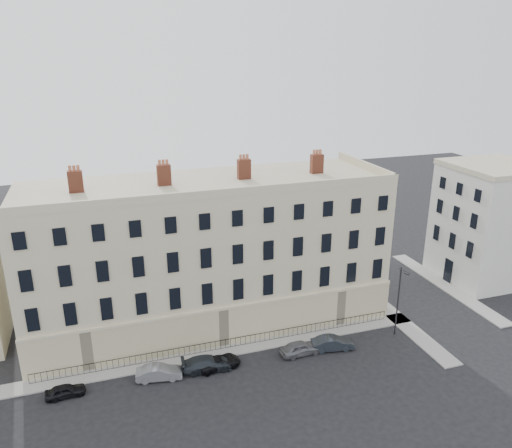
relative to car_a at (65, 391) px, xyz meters
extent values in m
plane|color=black|center=(20.45, -2.82, -0.55)|extent=(160.00, 160.00, 0.00)
cube|color=#BEB38D|center=(14.45, 9.18, 6.95)|extent=(36.00, 12.00, 15.00)
cube|color=beige|center=(14.45, 3.10, 1.45)|extent=(36.10, 0.18, 4.00)
cube|color=beige|center=(32.53, 9.18, 1.45)|extent=(0.18, 12.10, 4.00)
cube|color=#BEB38D|center=(14.45, 3.33, 14.85)|extent=(36.00, 0.35, 0.80)
cube|color=#BEB38D|center=(32.30, 9.18, 14.85)|extent=(0.35, 12.00, 0.80)
cube|color=brown|center=(2.45, 9.18, 15.45)|extent=(1.30, 0.70, 2.00)
cube|color=brown|center=(10.45, 9.18, 15.45)|extent=(1.30, 0.70, 2.00)
cube|color=brown|center=(18.45, 9.18, 15.45)|extent=(1.30, 0.70, 2.00)
cube|color=brown|center=(26.45, 9.18, 15.45)|extent=(1.30, 0.70, 2.00)
cube|color=silver|center=(49.45, 8.18, 6.45)|extent=(10.00, 10.00, 14.00)
cube|color=gray|center=(10.45, 2.18, -0.49)|extent=(48.00, 2.00, 0.12)
cube|color=gray|center=(33.45, 5.18, -0.49)|extent=(2.00, 24.00, 0.12)
cube|color=gray|center=(43.45, 7.18, -0.49)|extent=(2.00, 20.00, 0.12)
cube|color=black|center=(14.45, 2.58, 0.47)|extent=(35.00, 0.04, 0.04)
cube|color=black|center=(14.45, 2.58, -0.43)|extent=(35.00, 0.04, 0.04)
imported|color=black|center=(0.00, 0.00, 0.00)|extent=(3.29, 1.49, 1.10)
imported|color=slate|center=(7.73, -0.10, 0.11)|extent=(4.15, 2.02, 1.31)
imported|color=#23282E|center=(12.02, -0.11, 0.12)|extent=(4.70, 2.20, 1.33)
imported|color=black|center=(13.13, -0.11, 0.00)|extent=(4.14, 2.28, 1.10)
imported|color=slate|center=(20.96, -0.46, 0.12)|extent=(3.98, 1.74, 1.34)
imported|color=#22272D|center=(24.21, -0.70, 0.13)|extent=(4.29, 2.10, 1.35)
cylinder|color=#292A2E|center=(31.45, -0.22, 3.18)|extent=(0.15, 0.15, 7.46)
cylinder|color=#292A2E|center=(31.33, -0.86, 6.82)|extent=(0.36, 1.39, 0.09)
cube|color=#292A2E|center=(31.20, -1.50, 6.77)|extent=(0.25, 0.49, 0.11)
camera|label=1|loc=(4.22, -37.71, 26.73)|focal=35.00mm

